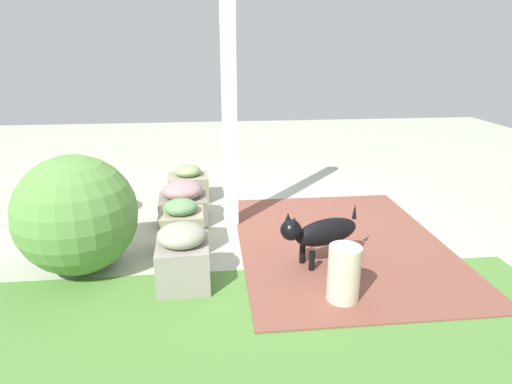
{
  "coord_description": "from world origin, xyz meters",
  "views": [
    {
      "loc": [
        0.38,
        4.07,
        1.71
      ],
      "look_at": [
        -0.05,
        0.1,
        0.34
      ],
      "focal_mm": 30.67,
      "sensor_mm": 36.0,
      "label": 1
    }
  ],
  "objects_px": {
    "round_shrub": "(77,215)",
    "ceramic_urn": "(344,274)",
    "stone_planter_mid": "(182,226)",
    "dog": "(321,232)",
    "terracotta_pot_broad": "(87,190)",
    "stone_planter_far": "(183,256)",
    "stone_planter_nearest": "(188,184)",
    "porch_pillar": "(229,98)",
    "stone_planter_near": "(183,202)"
  },
  "relations": [
    {
      "from": "terracotta_pot_broad",
      "to": "ceramic_urn",
      "type": "height_order",
      "value": "terracotta_pot_broad"
    },
    {
      "from": "stone_planter_far",
      "to": "dog",
      "type": "height_order",
      "value": "dog"
    },
    {
      "from": "stone_planter_mid",
      "to": "dog",
      "type": "relative_size",
      "value": 0.65
    },
    {
      "from": "stone_planter_mid",
      "to": "ceramic_urn",
      "type": "bearing_deg",
      "value": 140.63
    },
    {
      "from": "stone_planter_nearest",
      "to": "dog",
      "type": "bearing_deg",
      "value": 123.33
    },
    {
      "from": "round_shrub",
      "to": "dog",
      "type": "height_order",
      "value": "round_shrub"
    },
    {
      "from": "dog",
      "to": "ceramic_urn",
      "type": "distance_m",
      "value": 0.54
    },
    {
      "from": "stone_planter_mid",
      "to": "stone_planter_far",
      "type": "relative_size",
      "value": 0.95
    },
    {
      "from": "terracotta_pot_broad",
      "to": "round_shrub",
      "type": "bearing_deg",
      "value": 101.18
    },
    {
      "from": "stone_planter_mid",
      "to": "ceramic_urn",
      "type": "distance_m",
      "value": 1.48
    },
    {
      "from": "stone_planter_near",
      "to": "terracotta_pot_broad",
      "type": "relative_size",
      "value": 0.96
    },
    {
      "from": "stone_planter_near",
      "to": "terracotta_pot_broad",
      "type": "height_order",
      "value": "terracotta_pot_broad"
    },
    {
      "from": "round_shrub",
      "to": "dog",
      "type": "bearing_deg",
      "value": 175.94
    },
    {
      "from": "porch_pillar",
      "to": "dog",
      "type": "bearing_deg",
      "value": 125.95
    },
    {
      "from": "terracotta_pot_broad",
      "to": "porch_pillar",
      "type": "bearing_deg",
      "value": 168.03
    },
    {
      "from": "porch_pillar",
      "to": "round_shrub",
      "type": "relative_size",
      "value": 2.68
    },
    {
      "from": "stone_planter_mid",
      "to": "dog",
      "type": "bearing_deg",
      "value": 160.13
    },
    {
      "from": "stone_planter_mid",
      "to": "round_shrub",
      "type": "distance_m",
      "value": 0.85
    },
    {
      "from": "terracotta_pot_broad",
      "to": "ceramic_urn",
      "type": "xyz_separation_m",
      "value": [
        -2.13,
        1.77,
        -0.1
      ]
    },
    {
      "from": "stone_planter_mid",
      "to": "stone_planter_far",
      "type": "bearing_deg",
      "value": 94.03
    },
    {
      "from": "round_shrub",
      "to": "terracotta_pot_broad",
      "type": "bearing_deg",
      "value": -78.82
    },
    {
      "from": "stone_planter_far",
      "to": "ceramic_urn",
      "type": "bearing_deg",
      "value": 162.6
    },
    {
      "from": "stone_planter_far",
      "to": "round_shrub",
      "type": "distance_m",
      "value": 0.9
    },
    {
      "from": "porch_pillar",
      "to": "stone_planter_far",
      "type": "xyz_separation_m",
      "value": [
        0.41,
        1.11,
        -1.01
      ]
    },
    {
      "from": "porch_pillar",
      "to": "round_shrub",
      "type": "height_order",
      "value": "porch_pillar"
    },
    {
      "from": "stone_planter_far",
      "to": "terracotta_pot_broad",
      "type": "distance_m",
      "value": 1.75
    },
    {
      "from": "terracotta_pot_broad",
      "to": "stone_planter_nearest",
      "type": "bearing_deg",
      "value": -154.59
    },
    {
      "from": "stone_planter_near",
      "to": "stone_planter_nearest",
      "type": "bearing_deg",
      "value": -92.28
    },
    {
      "from": "dog",
      "to": "stone_planter_near",
      "type": "bearing_deg",
      "value": -42.21
    },
    {
      "from": "stone_planter_mid",
      "to": "round_shrub",
      "type": "bearing_deg",
      "value": 19.46
    },
    {
      "from": "dog",
      "to": "ceramic_urn",
      "type": "xyz_separation_m",
      "value": [
        -0.03,
        0.54,
        -0.08
      ]
    },
    {
      "from": "stone_planter_mid",
      "to": "ceramic_urn",
      "type": "relative_size",
      "value": 1.1
    },
    {
      "from": "porch_pillar",
      "to": "round_shrub",
      "type": "bearing_deg",
      "value": 32.9
    },
    {
      "from": "stone_planter_nearest",
      "to": "stone_planter_mid",
      "type": "xyz_separation_m",
      "value": [
        0.01,
        1.29,
        0.03
      ]
    },
    {
      "from": "stone_planter_far",
      "to": "round_shrub",
      "type": "height_order",
      "value": "round_shrub"
    },
    {
      "from": "porch_pillar",
      "to": "ceramic_urn",
      "type": "height_order",
      "value": "porch_pillar"
    },
    {
      "from": "porch_pillar",
      "to": "dog",
      "type": "height_order",
      "value": "porch_pillar"
    },
    {
      "from": "stone_planter_mid",
      "to": "stone_planter_nearest",
      "type": "bearing_deg",
      "value": -90.23
    },
    {
      "from": "stone_planter_near",
      "to": "ceramic_urn",
      "type": "xyz_separation_m",
      "value": [
        -1.17,
        1.57,
        0.0
      ]
    },
    {
      "from": "ceramic_urn",
      "to": "terracotta_pot_broad",
      "type": "bearing_deg",
      "value": -39.61
    },
    {
      "from": "porch_pillar",
      "to": "stone_planter_far",
      "type": "height_order",
      "value": "porch_pillar"
    },
    {
      "from": "stone_planter_far",
      "to": "dog",
      "type": "bearing_deg",
      "value": -170.05
    },
    {
      "from": "round_shrub",
      "to": "stone_planter_mid",
      "type": "bearing_deg",
      "value": -160.54
    },
    {
      "from": "stone_planter_nearest",
      "to": "stone_planter_mid",
      "type": "relative_size",
      "value": 1.03
    },
    {
      "from": "porch_pillar",
      "to": "stone_planter_nearest",
      "type": "bearing_deg",
      "value": -60.01
    },
    {
      "from": "round_shrub",
      "to": "ceramic_urn",
      "type": "relative_size",
      "value": 2.23
    },
    {
      "from": "stone_planter_far",
      "to": "terracotta_pot_broad",
      "type": "bearing_deg",
      "value": -54.1
    },
    {
      "from": "stone_planter_nearest",
      "to": "terracotta_pot_broad",
      "type": "relative_size",
      "value": 0.93
    },
    {
      "from": "porch_pillar",
      "to": "stone_planter_far",
      "type": "relative_size",
      "value": 5.18
    },
    {
      "from": "stone_planter_mid",
      "to": "dog",
      "type": "distance_m",
      "value": 1.2
    }
  ]
}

